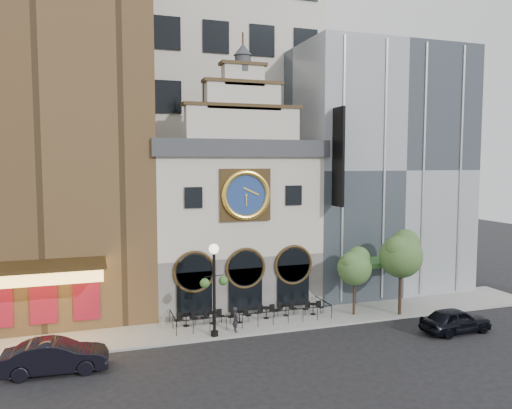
{
  "coord_description": "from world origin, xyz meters",
  "views": [
    {
      "loc": [
        -10.11,
        -28.66,
        10.79
      ],
      "look_at": [
        1.47,
        6.0,
        7.68
      ],
      "focal_mm": 35.0,
      "sensor_mm": 36.0,
      "label": 1
    }
  ],
  "objects": [
    {
      "name": "ground",
      "position": [
        0.0,
        0.0,
        0.0
      ],
      "size": [
        120.0,
        120.0,
        0.0
      ],
      "primitive_type": "plane",
      "color": "black",
      "rests_on": "ground"
    },
    {
      "name": "sidewalk",
      "position": [
        0.0,
        2.5,
        0.07
      ],
      "size": [
        44.0,
        5.0,
        0.15
      ],
      "primitive_type": "cube",
      "color": "gray",
      "rests_on": "ground"
    },
    {
      "name": "clock_building",
      "position": [
        0.0,
        7.82,
        6.69
      ],
      "size": [
        12.6,
        8.78,
        18.65
      ],
      "color": "#605E5B",
      "rests_on": "ground"
    },
    {
      "name": "theater_building",
      "position": [
        -13.0,
        9.96,
        12.6
      ],
      "size": [
        14.0,
        15.6,
        25.0
      ],
      "color": "brown",
      "rests_on": "ground"
    },
    {
      "name": "retail_building",
      "position": [
        12.99,
        9.99,
        10.14
      ],
      "size": [
        14.0,
        14.4,
        20.0
      ],
      "color": "gray",
      "rests_on": "ground"
    },
    {
      "name": "office_tower",
      "position": [
        0.0,
        20.0,
        20.0
      ],
      "size": [
        20.0,
        16.0,
        40.0
      ],
      "primitive_type": "cube",
      "color": "#BAB7A8",
      "rests_on": "ground"
    },
    {
      "name": "cafe_railing",
      "position": [
        0.0,
        2.5,
        0.6
      ],
      "size": [
        10.6,
        2.6,
        0.9
      ],
      "primitive_type": null,
      "color": "black",
      "rests_on": "sidewalk"
    },
    {
      "name": "bistro_0",
      "position": [
        -4.4,
        2.78,
        0.61
      ],
      "size": [
        1.58,
        0.68,
        0.9
      ],
      "color": "black",
      "rests_on": "sidewalk"
    },
    {
      "name": "bistro_1",
      "position": [
        -2.63,
        2.73,
        0.61
      ],
      "size": [
        1.58,
        0.68,
        0.9
      ],
      "color": "black",
      "rests_on": "sidewalk"
    },
    {
      "name": "bistro_2",
      "position": [
        -0.9,
        2.36,
        0.61
      ],
      "size": [
        1.58,
        0.68,
        0.9
      ],
      "color": "black",
      "rests_on": "sidewalk"
    },
    {
      "name": "bistro_3",
      "position": [
        1.09,
        2.66,
        0.61
      ],
      "size": [
        1.58,
        0.68,
        0.9
      ],
      "color": "black",
      "rests_on": "sidewalk"
    },
    {
      "name": "bistro_4",
      "position": [
        2.6,
        2.8,
        0.61
      ],
      "size": [
        1.58,
        0.68,
        0.9
      ],
      "color": "black",
      "rests_on": "sidewalk"
    },
    {
      "name": "bistro_5",
      "position": [
        4.51,
        2.45,
        0.61
      ],
      "size": [
        1.58,
        0.68,
        0.9
      ],
      "color": "black",
      "rests_on": "sidewalk"
    },
    {
      "name": "car_right",
      "position": [
        11.69,
        -3.4,
        0.79
      ],
      "size": [
        4.75,
        2.09,
        1.59
      ],
      "primitive_type": "imported",
      "rotation": [
        0.0,
        0.0,
        1.62
      ],
      "color": "black",
      "rests_on": "ground"
    },
    {
      "name": "car_left",
      "position": [
        -12.0,
        -1.9,
        0.86
      ],
      "size": [
        5.28,
        2.06,
        1.71
      ],
      "primitive_type": "imported",
      "rotation": [
        0.0,
        0.0,
        1.52
      ],
      "color": "black",
      "rests_on": "ground"
    },
    {
      "name": "pedestrian",
      "position": [
        -1.64,
        0.74,
        0.94
      ],
      "size": [
        0.38,
        0.58,
        1.58
      ],
      "primitive_type": "imported",
      "rotation": [
        0.0,
        0.0,
        1.58
      ],
      "color": "black",
      "rests_on": "sidewalk"
    },
    {
      "name": "lamppost",
      "position": [
        -3.09,
        0.4,
        3.69
      ],
      "size": [
        1.81,
        0.83,
        5.72
      ],
      "rotation": [
        0.0,
        0.0,
        0.2
      ],
      "color": "black",
      "rests_on": "sidewalk"
    },
    {
      "name": "tree_left",
      "position": [
        7.26,
        1.58,
        3.63
      ],
      "size": [
        2.46,
        2.37,
        4.74
      ],
      "color": "#382619",
      "rests_on": "sidewalk"
    },
    {
      "name": "tree_right",
      "position": [
        10.33,
        0.59,
        4.5
      ],
      "size": [
        3.08,
        2.97,
        5.94
      ],
      "color": "#382619",
      "rests_on": "sidewalk"
    }
  ]
}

